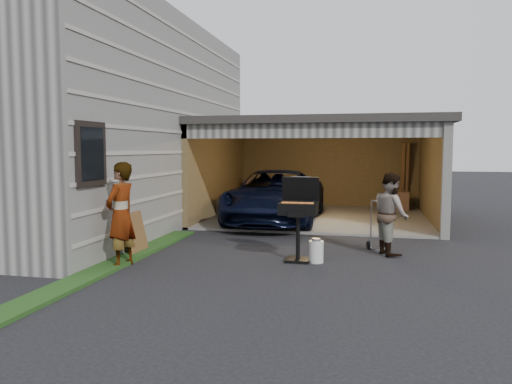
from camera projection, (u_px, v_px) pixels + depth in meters
ground at (243, 266)px, 8.90m from camera, size 80.00×80.00×0.00m
house at (69, 125)px, 13.86m from camera, size 7.00×11.00×5.50m
groundcover_strip at (100, 271)px, 8.42m from camera, size 0.50×8.00×0.06m
garage at (322, 156)px, 15.17m from camera, size 6.80×6.30×2.90m
minivan at (276, 198)px, 13.97m from camera, size 2.41×5.13×1.42m
woman at (121, 215)px, 8.79m from camera, size 0.54×0.74×1.86m
man at (391, 214)px, 9.81m from camera, size 0.85×0.95×1.62m
bbq_grill at (298, 212)px, 9.22m from camera, size 0.70×0.61×1.56m
propane_tank at (316, 252)px, 9.15m from camera, size 0.35×0.35×0.40m
plywood_panel at (136, 233)px, 9.90m from camera, size 0.21×0.75×0.82m
hand_truck at (378, 240)px, 10.33m from camera, size 0.46×0.41×1.04m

